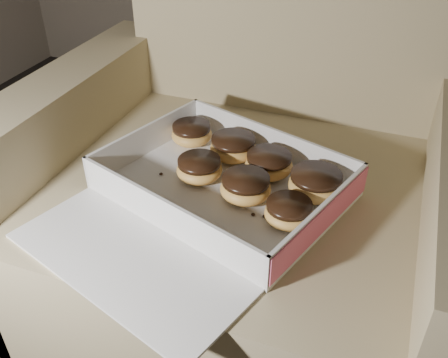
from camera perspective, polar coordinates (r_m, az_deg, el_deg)
name	(u,v)px	position (r m, az deg, el deg)	size (l,w,h in m)	color
armchair	(248,209)	(1.05, 2.73, -3.45)	(0.88, 0.74, 0.92)	tan
bakery_box	(210,197)	(0.85, -1.59, -2.12)	(0.51, 0.56, 0.07)	silver
donut_a	(192,133)	(1.01, -3.71, 5.22)	(0.08, 0.08, 0.04)	#E0A34E
donut_b	(269,164)	(0.91, 5.14, 1.72)	(0.09, 0.09, 0.04)	#E0A34E
donut_c	(289,212)	(0.80, 7.41, -3.77)	(0.08, 0.08, 0.04)	#E0A34E
donut_d	(233,147)	(0.95, 1.07, 3.65)	(0.09, 0.09, 0.04)	#E0A34E
donut_e	(199,169)	(0.90, -2.84, 1.20)	(0.08, 0.08, 0.04)	#E0A34E
donut_f	(246,187)	(0.85, 2.48, -0.94)	(0.09, 0.09, 0.04)	#E0A34E
donut_g	(316,184)	(0.87, 10.42, -0.57)	(0.09, 0.09, 0.05)	#E0A34E
crumb_a	(162,204)	(0.85, -7.12, -2.88)	(0.01, 0.01, 0.00)	black
crumb_b	(182,223)	(0.81, -4.78, -5.04)	(0.01, 0.01, 0.00)	black
crumb_c	(161,174)	(0.92, -7.21, 0.59)	(0.01, 0.01, 0.00)	black
crumb_d	(253,214)	(0.82, 3.35, -4.07)	(0.01, 0.01, 0.00)	black
crumb_e	(265,216)	(0.82, 4.66, -4.26)	(0.01, 0.01, 0.00)	black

